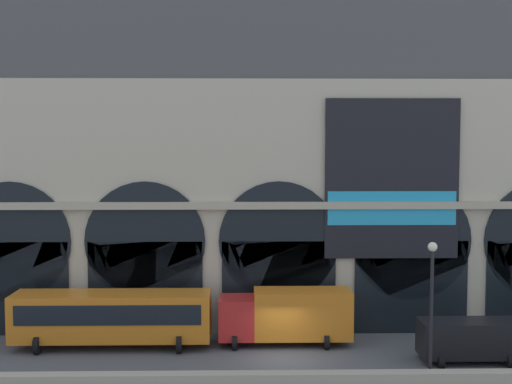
{
  "coord_description": "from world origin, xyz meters",
  "views": [
    {
      "loc": [
        -2.14,
        -34.5,
        11.32
      ],
      "look_at": [
        -1.37,
        5.0,
        8.56
      ],
      "focal_mm": 46.76,
      "sensor_mm": 36.0,
      "label": 1
    }
  ],
  "objects_px": {
    "street_lamp_quayside": "(432,296)",
    "bus_midwest": "(112,316)",
    "box_truck_center": "(287,315)",
    "van_mideast": "(470,339)"
  },
  "relations": [
    {
      "from": "van_mideast",
      "to": "box_truck_center",
      "type": "bearing_deg",
      "value": 160.46
    },
    {
      "from": "box_truck_center",
      "to": "bus_midwest",
      "type": "bearing_deg",
      "value": -177.41
    },
    {
      "from": "box_truck_center",
      "to": "van_mideast",
      "type": "bearing_deg",
      "value": -19.54
    },
    {
      "from": "box_truck_center",
      "to": "van_mideast",
      "type": "distance_m",
      "value": 9.94
    },
    {
      "from": "street_lamp_quayside",
      "to": "bus_midwest",
      "type": "bearing_deg",
      "value": 157.32
    },
    {
      "from": "van_mideast",
      "to": "street_lamp_quayside",
      "type": "distance_m",
      "value": 5.87
    },
    {
      "from": "bus_midwest",
      "to": "box_truck_center",
      "type": "xyz_separation_m",
      "value": [
        9.82,
        0.44,
        -0.08
      ]
    },
    {
      "from": "van_mideast",
      "to": "bus_midwest",
      "type": "bearing_deg",
      "value": 171.47
    },
    {
      "from": "bus_midwest",
      "to": "van_mideast",
      "type": "bearing_deg",
      "value": -8.53
    },
    {
      "from": "box_truck_center",
      "to": "street_lamp_quayside",
      "type": "height_order",
      "value": "street_lamp_quayside"
    }
  ]
}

